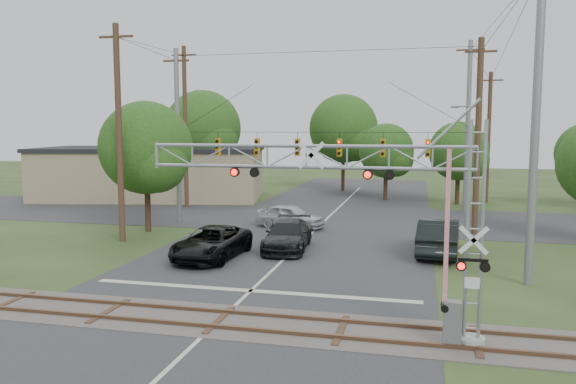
% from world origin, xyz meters
% --- Properties ---
extents(ground, '(160.00, 160.00, 0.00)m').
position_xyz_m(ground, '(0.00, 0.00, 0.00)').
color(ground, '#2E3D1C').
rests_on(ground, ground).
extents(road_main, '(14.00, 90.00, 0.02)m').
position_xyz_m(road_main, '(0.00, 10.00, 0.01)').
color(road_main, '#2D2D30').
rests_on(road_main, ground).
extents(road_cross, '(90.00, 12.00, 0.02)m').
position_xyz_m(road_cross, '(0.00, 24.00, 0.01)').
color(road_cross, '#2D2D30').
rests_on(road_cross, ground).
extents(railroad_track, '(90.00, 3.20, 0.17)m').
position_xyz_m(railroad_track, '(0.00, 2.00, 0.03)').
color(railroad_track, '#514A46').
rests_on(railroad_track, ground).
extents(crossing_gantry, '(10.21, 0.83, 6.52)m').
position_xyz_m(crossing_gantry, '(4.84, 1.65, 4.06)').
color(crossing_gantry, '#979691').
rests_on(crossing_gantry, ground).
extents(traffic_signal_span, '(19.34, 0.36, 11.50)m').
position_xyz_m(traffic_signal_span, '(0.91, 20.00, 5.64)').
color(traffic_signal_span, gray).
rests_on(traffic_signal_span, ground).
extents(pickup_black, '(2.80, 5.60, 1.52)m').
position_xyz_m(pickup_black, '(-3.49, 10.43, 0.76)').
color(pickup_black, black).
rests_on(pickup_black, ground).
extents(car_dark, '(2.52, 5.37, 1.51)m').
position_xyz_m(car_dark, '(-0.36, 13.17, 0.76)').
color(car_dark, black).
rests_on(car_dark, ground).
extents(sedan_silver, '(4.70, 2.78, 1.50)m').
position_xyz_m(sedan_silver, '(-1.68, 19.51, 0.75)').
color(sedan_silver, '#ADB1B5').
rests_on(sedan_silver, ground).
extents(suv_dark, '(2.30, 5.59, 1.80)m').
position_xyz_m(suv_dark, '(7.25, 13.87, 0.90)').
color(suv_dark, black).
rests_on(suv_dark, ground).
extents(commercial_building, '(21.30, 13.81, 4.61)m').
position_xyz_m(commercial_building, '(-17.47, 31.97, 2.31)').
color(commercial_building, gray).
rests_on(commercial_building, ground).
extents(streetlight, '(2.14, 0.22, 8.01)m').
position_xyz_m(streetlight, '(10.12, 26.87, 4.48)').
color(streetlight, gray).
rests_on(streetlight, ground).
extents(utility_poles, '(25.72, 26.82, 13.13)m').
position_xyz_m(utility_poles, '(1.98, 22.33, 6.27)').
color(utility_poles, '#463120').
rests_on(utility_poles, ground).
extents(treeline, '(50.17, 31.69, 9.80)m').
position_xyz_m(treeline, '(-3.05, 33.52, 5.34)').
color(treeline, '#3B261A').
rests_on(treeline, ground).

